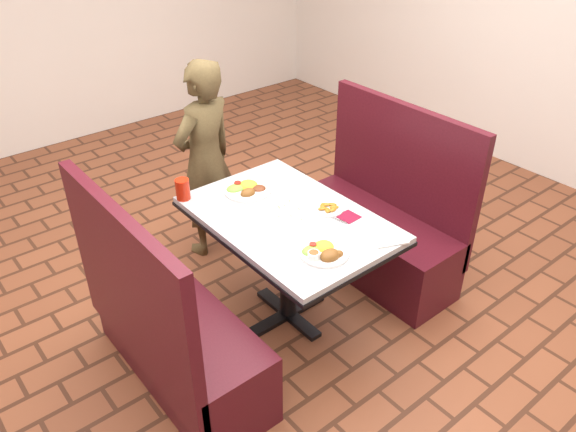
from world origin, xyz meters
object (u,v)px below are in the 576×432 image
at_px(booth_bench_left, 172,334).
at_px(near_dinner_plate, 324,250).
at_px(diner_person, 205,161).
at_px(red_tumbler, 183,189).
at_px(dining_table, 288,230).
at_px(far_dinner_plate, 247,187).
at_px(plantain_plate, 328,208).
at_px(booth_bench_right, 378,228).

relative_size(booth_bench_left, near_dinner_plate, 4.68).
relative_size(booth_bench_left, diner_person, 0.85).
bearing_deg(red_tumbler, booth_bench_left, -128.96).
distance_m(dining_table, booth_bench_left, 0.86).
bearing_deg(dining_table, near_dinner_plate, -102.88).
height_order(booth_bench_left, far_dinner_plate, booth_bench_left).
distance_m(diner_person, far_dinner_plate, 0.59).
relative_size(plantain_plate, red_tumbler, 1.38).
xyz_separation_m(booth_bench_right, near_dinner_plate, (-0.89, -0.40, 0.45)).
bearing_deg(plantain_plate, booth_bench_left, 174.61).
bearing_deg(booth_bench_right, near_dinner_plate, -155.73).
distance_m(booth_bench_left, near_dinner_plate, 0.93).
distance_m(dining_table, diner_person, 0.96).
bearing_deg(diner_person, near_dinner_plate, 70.95).
bearing_deg(diner_person, booth_bench_right, 114.80).
bearing_deg(booth_bench_left, booth_bench_right, 0.00).
relative_size(dining_table, diner_person, 0.86).
height_order(plantain_plate, red_tumbler, red_tumbler).
bearing_deg(dining_table, red_tumbler, 123.26).
distance_m(booth_bench_left, booth_bench_right, 1.60).
relative_size(booth_bench_right, diner_person, 0.85).
xyz_separation_m(dining_table, diner_person, (0.05, 0.96, 0.05)).
bearing_deg(booth_bench_right, plantain_plate, -170.56).
relative_size(far_dinner_plate, plantain_plate, 1.64).
distance_m(booth_bench_right, plantain_plate, 0.73).
distance_m(booth_bench_left, red_tumbler, 0.85).
distance_m(booth_bench_right, far_dinner_plate, 1.00).
height_order(dining_table, diner_person, diner_person).
bearing_deg(near_dinner_plate, diner_person, 83.96).
xyz_separation_m(dining_table, red_tumbler, (-0.36, 0.55, 0.16)).
relative_size(dining_table, red_tumbler, 9.59).
distance_m(diner_person, red_tumbler, 0.59).
height_order(booth_bench_left, diner_person, diner_person).
xyz_separation_m(booth_bench_left, booth_bench_right, (1.60, 0.00, 0.00)).
bearing_deg(booth_bench_left, near_dinner_plate, -29.60).
relative_size(diner_person, far_dinner_plate, 4.94).
distance_m(near_dinner_plate, red_tumbler, 0.98).
bearing_deg(red_tumbler, plantain_plate, -47.99).
bearing_deg(far_dinner_plate, diner_person, 83.50).
bearing_deg(dining_table, far_dinner_plate, 92.12).
bearing_deg(diner_person, booth_bench_left, 35.47).
bearing_deg(booth_bench_right, diner_person, 127.81).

